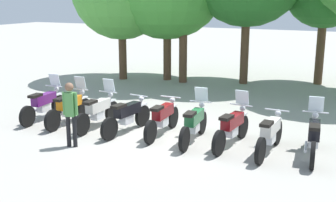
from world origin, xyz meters
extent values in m
plane|color=#9E9B93|center=(0.00, 0.00, 0.00)|extent=(80.00, 80.00, 0.00)
cylinder|color=black|center=(-4.07, 0.68, 0.32)|extent=(0.15, 0.65, 0.64)
cylinder|color=black|center=(-3.96, -0.86, 0.32)|extent=(0.15, 0.65, 0.64)
cube|color=silver|center=(-4.07, 0.68, 0.66)|extent=(0.15, 0.37, 0.04)
cube|color=#59196B|center=(-4.01, -0.04, 0.67)|extent=(0.33, 0.97, 0.30)
cube|color=silver|center=(-4.01, -0.09, 0.40)|extent=(0.25, 0.41, 0.24)
cube|color=black|center=(-3.99, -0.44, 0.86)|extent=(0.27, 0.46, 0.08)
cylinder|color=silver|center=(-4.06, 0.59, 0.64)|extent=(0.07, 0.23, 0.64)
cylinder|color=silver|center=(-4.05, 0.50, 0.97)|extent=(0.62, 0.08, 0.04)
sphere|color=silver|center=(-4.06, 0.63, 0.85)|extent=(0.17, 0.17, 0.16)
cylinder|color=silver|center=(-4.15, -0.40, 0.34)|extent=(0.12, 0.70, 0.07)
cube|color=silver|center=(-4.06, 0.56, 1.17)|extent=(0.37, 0.16, 0.39)
cylinder|color=black|center=(-3.03, 0.65, 0.32)|extent=(0.12, 0.64, 0.64)
cylinder|color=black|center=(-2.99, -0.90, 0.32)|extent=(0.12, 0.64, 0.64)
cube|color=silver|center=(-3.03, 0.65, 0.66)|extent=(0.13, 0.36, 0.04)
cube|color=orange|center=(-3.01, -0.08, 0.67)|extent=(0.28, 0.96, 0.30)
cube|color=silver|center=(-3.01, -0.13, 0.40)|extent=(0.23, 0.41, 0.24)
cube|color=black|center=(-3.00, -0.48, 0.86)|extent=(0.25, 0.45, 0.08)
cylinder|color=silver|center=(-3.03, 0.56, 0.64)|extent=(0.06, 0.23, 0.64)
cylinder|color=silver|center=(-3.02, 0.47, 0.97)|extent=(0.62, 0.05, 0.04)
sphere|color=silver|center=(-3.03, 0.60, 0.85)|extent=(0.16, 0.16, 0.16)
cylinder|color=silver|center=(-3.16, -0.43, 0.34)|extent=(0.09, 0.70, 0.07)
cube|color=silver|center=(-3.02, 0.53, 1.17)|extent=(0.36, 0.14, 0.39)
cylinder|color=black|center=(-2.01, 0.70, 0.32)|extent=(0.10, 0.64, 0.64)
cylinder|color=black|center=(-2.00, -0.85, 0.32)|extent=(0.10, 0.64, 0.64)
cube|color=silver|center=(-2.01, 0.70, 0.66)|extent=(0.12, 0.36, 0.04)
cube|color=silver|center=(-2.01, -0.03, 0.67)|extent=(0.27, 0.95, 0.30)
cube|color=silver|center=(-2.01, -0.08, 0.40)|extent=(0.22, 0.40, 0.24)
cube|color=black|center=(-2.00, -0.43, 0.86)|extent=(0.24, 0.44, 0.08)
cylinder|color=silver|center=(-2.01, 0.61, 0.64)|extent=(0.05, 0.23, 0.64)
cylinder|color=silver|center=(-2.01, 0.52, 0.97)|extent=(0.62, 0.04, 0.04)
sphere|color=silver|center=(-2.01, 0.65, 0.85)|extent=(0.16, 0.16, 0.16)
cylinder|color=silver|center=(-2.16, -0.38, 0.34)|extent=(0.08, 0.70, 0.07)
cube|color=silver|center=(-2.01, 0.58, 1.17)|extent=(0.36, 0.14, 0.39)
cylinder|color=black|center=(-0.91, 0.66, 0.32)|extent=(0.17, 0.65, 0.64)
cylinder|color=black|center=(-1.09, -0.88, 0.32)|extent=(0.17, 0.65, 0.64)
cube|color=silver|center=(-0.91, 0.66, 0.66)|extent=(0.16, 0.37, 0.04)
cube|color=black|center=(-1.00, -0.06, 0.67)|extent=(0.37, 0.97, 0.30)
cube|color=silver|center=(-1.00, -0.11, 0.40)|extent=(0.26, 0.42, 0.24)
cube|color=black|center=(-1.04, -0.46, 0.86)|extent=(0.29, 0.46, 0.08)
cylinder|color=silver|center=(-0.92, 0.57, 0.64)|extent=(0.08, 0.23, 0.64)
cylinder|color=silver|center=(-0.93, 0.48, 0.97)|extent=(0.62, 0.11, 0.04)
sphere|color=silver|center=(-0.92, 0.61, 0.85)|extent=(0.18, 0.18, 0.16)
cylinder|color=silver|center=(-1.20, -0.39, 0.34)|extent=(0.15, 0.70, 0.07)
cylinder|color=black|center=(-0.03, 0.90, 0.32)|extent=(0.12, 0.64, 0.64)
cylinder|color=black|center=(0.03, -0.65, 0.32)|extent=(0.12, 0.64, 0.64)
cube|color=silver|center=(-0.03, 0.90, 0.66)|extent=(0.13, 0.36, 0.04)
cube|color=maroon|center=(0.00, 0.18, 0.67)|extent=(0.29, 0.96, 0.30)
cube|color=silver|center=(0.00, 0.13, 0.40)|extent=(0.23, 0.41, 0.24)
cube|color=black|center=(0.01, -0.22, 0.86)|extent=(0.26, 0.45, 0.08)
cylinder|color=silver|center=(-0.02, 0.81, 0.64)|extent=(0.06, 0.23, 0.64)
cylinder|color=silver|center=(-0.02, 0.72, 0.97)|extent=(0.62, 0.06, 0.04)
sphere|color=silver|center=(-0.03, 0.85, 0.85)|extent=(0.17, 0.17, 0.16)
cylinder|color=silver|center=(-0.15, -0.18, 0.34)|extent=(0.10, 0.70, 0.07)
cylinder|color=black|center=(0.94, 0.74, 0.32)|extent=(0.15, 0.65, 0.64)
cylinder|color=black|center=(1.06, -0.80, 0.32)|extent=(0.15, 0.65, 0.64)
cube|color=silver|center=(0.94, 0.74, 0.66)|extent=(0.15, 0.37, 0.04)
cube|color=#1E6033|center=(1.00, 0.02, 0.67)|extent=(0.33, 0.97, 0.30)
cube|color=silver|center=(1.00, -0.03, 0.40)|extent=(0.25, 0.42, 0.24)
cube|color=black|center=(1.03, -0.38, 0.86)|extent=(0.27, 0.46, 0.08)
cylinder|color=silver|center=(0.95, 0.65, 0.64)|extent=(0.07, 0.23, 0.64)
cylinder|color=silver|center=(0.96, 0.56, 0.97)|extent=(0.62, 0.08, 0.04)
sphere|color=silver|center=(0.95, 0.69, 0.85)|extent=(0.17, 0.17, 0.16)
cylinder|color=silver|center=(0.87, -0.34, 0.34)|extent=(0.12, 0.70, 0.07)
cube|color=silver|center=(0.95, 0.62, 1.17)|extent=(0.37, 0.16, 0.39)
cylinder|color=black|center=(2.08, 0.84, 0.32)|extent=(0.16, 0.65, 0.64)
cylinder|color=black|center=(1.93, -0.71, 0.32)|extent=(0.16, 0.65, 0.64)
cube|color=silver|center=(2.08, 0.84, 0.66)|extent=(0.16, 0.37, 0.04)
cube|color=maroon|center=(2.01, 0.11, 0.67)|extent=(0.36, 0.97, 0.30)
cube|color=silver|center=(2.01, 0.06, 0.40)|extent=(0.26, 0.42, 0.24)
cube|color=black|center=(1.97, -0.28, 0.86)|extent=(0.28, 0.46, 0.08)
cylinder|color=silver|center=(2.08, 0.75, 0.64)|extent=(0.07, 0.23, 0.64)
cylinder|color=silver|center=(2.07, 0.66, 0.97)|extent=(0.62, 0.10, 0.04)
sphere|color=silver|center=(2.08, 0.79, 0.85)|extent=(0.18, 0.18, 0.16)
cylinder|color=silver|center=(1.82, -0.22, 0.34)|extent=(0.14, 0.70, 0.07)
cube|color=silver|center=(2.07, 0.72, 1.17)|extent=(0.37, 0.17, 0.39)
cylinder|color=black|center=(3.05, 0.72, 0.32)|extent=(0.13, 0.64, 0.64)
cylinder|color=black|center=(2.97, -0.82, 0.32)|extent=(0.13, 0.64, 0.64)
cube|color=silver|center=(3.05, 0.72, 0.66)|extent=(0.14, 0.37, 0.04)
cube|color=silver|center=(3.01, 0.00, 0.67)|extent=(0.31, 0.96, 0.30)
cube|color=silver|center=(3.01, -0.05, 0.40)|extent=(0.24, 0.41, 0.24)
cube|color=black|center=(2.99, -0.40, 0.86)|extent=(0.26, 0.45, 0.08)
cylinder|color=silver|center=(3.04, 0.63, 0.64)|extent=(0.06, 0.23, 0.64)
cylinder|color=silver|center=(3.04, 0.54, 0.97)|extent=(0.62, 0.07, 0.04)
sphere|color=silver|center=(3.04, 0.67, 0.85)|extent=(0.17, 0.17, 0.16)
cylinder|color=silver|center=(2.83, -0.34, 0.34)|extent=(0.11, 0.70, 0.07)
cylinder|color=black|center=(3.93, 0.93, 0.32)|extent=(0.17, 0.65, 0.64)
cylinder|color=black|center=(4.09, -0.61, 0.32)|extent=(0.17, 0.65, 0.64)
cube|color=silver|center=(3.93, 0.93, 0.66)|extent=(0.16, 0.37, 0.04)
cube|color=black|center=(4.01, 0.21, 0.67)|extent=(0.36, 0.97, 0.30)
cube|color=silver|center=(4.01, 0.16, 0.40)|extent=(0.26, 0.42, 0.24)
cube|color=black|center=(4.05, -0.19, 0.86)|extent=(0.29, 0.46, 0.08)
cylinder|color=silver|center=(3.94, 0.84, 0.64)|extent=(0.07, 0.23, 0.64)
cylinder|color=silver|center=(3.95, 0.75, 0.97)|extent=(0.62, 0.10, 0.04)
sphere|color=silver|center=(3.93, 0.88, 0.85)|extent=(0.18, 0.18, 0.16)
cylinder|color=silver|center=(3.88, -0.15, 0.34)|extent=(0.14, 0.70, 0.07)
cube|color=silver|center=(3.94, 0.81, 1.17)|extent=(0.37, 0.17, 0.39)
cylinder|color=black|center=(-1.78, -1.72, 0.41)|extent=(0.13, 0.13, 0.82)
cylinder|color=black|center=(-1.62, -1.68, 0.41)|extent=(0.13, 0.13, 0.82)
cube|color=#4C8C47|center=(-1.70, -1.70, 1.13)|extent=(0.26, 0.25, 0.61)
cylinder|color=#4C8C47|center=(-1.85, -1.74, 1.14)|extent=(0.10, 0.10, 0.58)
cylinder|color=#4C8C47|center=(-1.54, -1.66, 1.14)|extent=(0.10, 0.10, 0.58)
sphere|color=brown|center=(-1.70, -1.70, 1.57)|extent=(0.27, 0.27, 0.22)
cylinder|color=brown|center=(-5.31, 6.88, 1.25)|extent=(0.36, 0.36, 2.51)
cylinder|color=brown|center=(-3.36, 7.58, 1.33)|extent=(0.36, 0.36, 2.65)
cylinder|color=brown|center=(-2.47, 7.33, 1.94)|extent=(0.36, 0.36, 3.89)
cylinder|color=brown|center=(0.07, 8.23, 1.62)|extent=(0.36, 0.36, 3.23)
cylinder|color=brown|center=(3.08, 9.49, 1.47)|extent=(0.36, 0.36, 2.95)
camera|label=1|loc=(5.00, -10.16, 3.79)|focal=45.97mm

